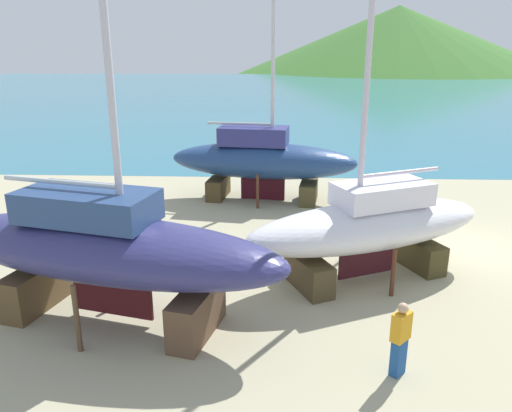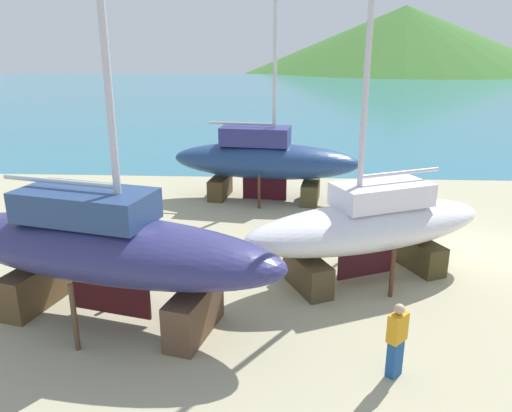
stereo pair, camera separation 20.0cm
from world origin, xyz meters
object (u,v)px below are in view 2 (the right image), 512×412
(worker, at_px, (397,339))
(sailboat_large_starboard, at_px, (105,246))
(sailboat_small_center, at_px, (264,160))
(sailboat_mid_port, at_px, (369,225))

(worker, bearing_deg, sailboat_large_starboard, -152.23)
(sailboat_large_starboard, height_order, worker, sailboat_large_starboard)
(sailboat_small_center, bearing_deg, sailboat_mid_port, -59.07)
(sailboat_small_center, distance_m, worker, 12.87)
(worker, bearing_deg, sailboat_mid_port, 132.32)
(sailboat_mid_port, xyz_separation_m, worker, (-0.13, -4.64, -0.81))
(sailboat_large_starboard, distance_m, sailboat_small_center, 11.05)
(sailboat_large_starboard, xyz_separation_m, sailboat_small_center, (3.41, 10.51, -0.16))
(sailboat_large_starboard, bearing_deg, worker, -2.01)
(sailboat_large_starboard, height_order, sailboat_small_center, sailboat_large_starboard)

